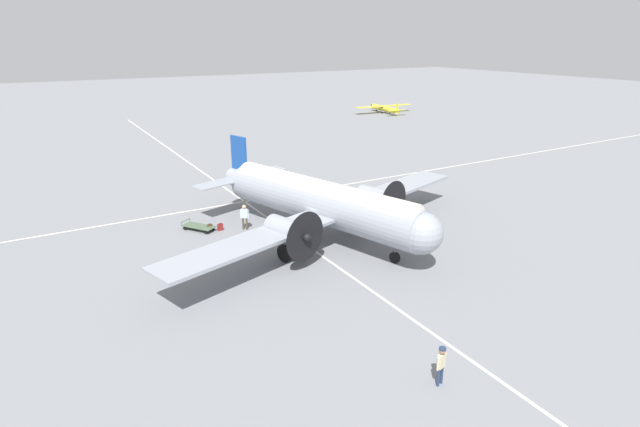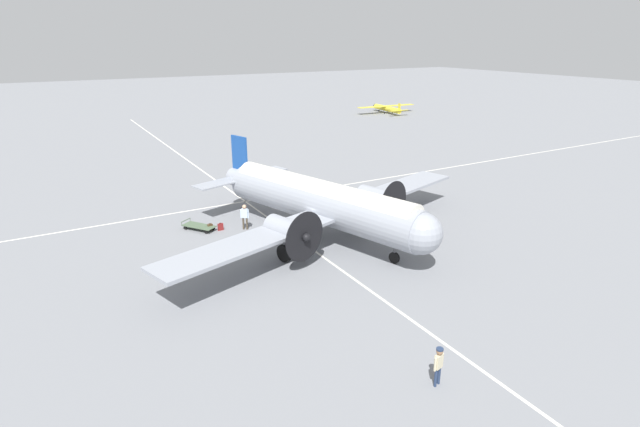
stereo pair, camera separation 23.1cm
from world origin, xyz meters
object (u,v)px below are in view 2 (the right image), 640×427
airliner_main (325,203)px  light_aircraft_distant (386,108)px  passenger_boarding (245,214)px  baggage_cart (199,226)px  crew_foreground (439,362)px  suitcase_upright_spare (210,227)px  suitcase_near_door (221,227)px

airliner_main → light_aircraft_distant: size_ratio=2.24×
passenger_boarding → baggage_cart: passenger_boarding is taller
passenger_boarding → baggage_cart: (-2.87, 1.55, -0.84)m
airliner_main → light_aircraft_distant: (39.50, 45.29, -1.66)m
light_aircraft_distant → baggage_cart: bearing=134.2°
crew_foreground → baggage_cart: crew_foreground is taller
crew_foreground → airliner_main: bearing=61.0°
crew_foreground → light_aircraft_distant: light_aircraft_distant is taller
airliner_main → baggage_cart: (-6.88, 5.81, -2.25)m
airliner_main → suitcase_upright_spare: size_ratio=52.33×
passenger_boarding → light_aircraft_distant: size_ratio=0.16×
passenger_boarding → light_aircraft_distant: (43.50, 41.03, -0.26)m
baggage_cart → light_aircraft_distant: size_ratio=0.22×
suitcase_upright_spare → airliner_main: bearing=-40.9°
passenger_boarding → suitcase_upright_spare: size_ratio=3.79×
suitcase_near_door → light_aircraft_distant: (45.08, 40.33, 0.61)m
airliner_main → suitcase_upright_spare: 8.53m
crew_foreground → suitcase_near_door: size_ratio=3.08×
airliner_main → suitcase_near_door: size_ratio=46.36×
suitcase_near_door → baggage_cart: baggage_cart is taller
suitcase_upright_spare → baggage_cart: size_ratio=0.19×
crew_foreground → light_aircraft_distant: bearing=39.5°
suitcase_upright_spare → baggage_cart: 0.80m
airliner_main → baggage_cart: bearing=-147.0°
suitcase_upright_spare → baggage_cart: baggage_cart is taller
crew_foreground → suitcase_near_door: bearing=80.1°
passenger_boarding → suitcase_near_door: 1.93m
light_aircraft_distant → airliner_main: bearing=142.7°
passenger_boarding → baggage_cart: bearing=-172.5°
crew_foreground → baggage_cart: bearing=83.4°
suitcase_near_door → light_aircraft_distant: size_ratio=0.05×
baggage_cart → light_aircraft_distant: (46.38, 39.48, 0.59)m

